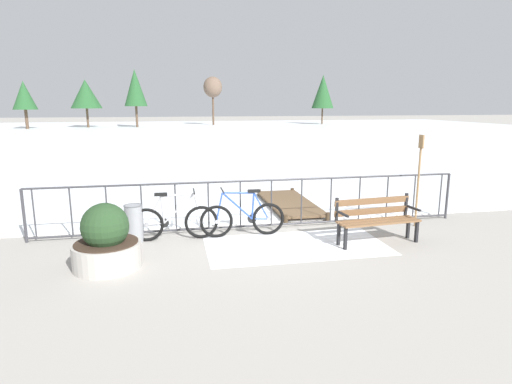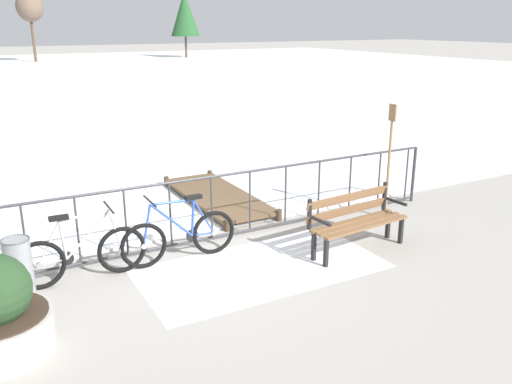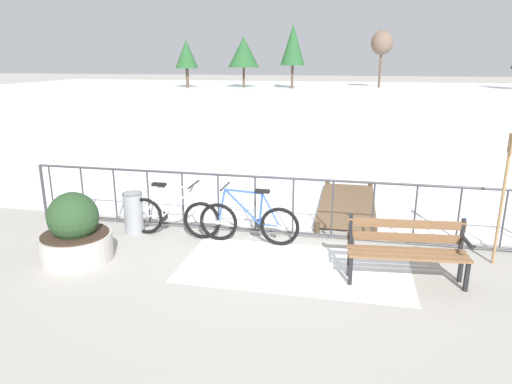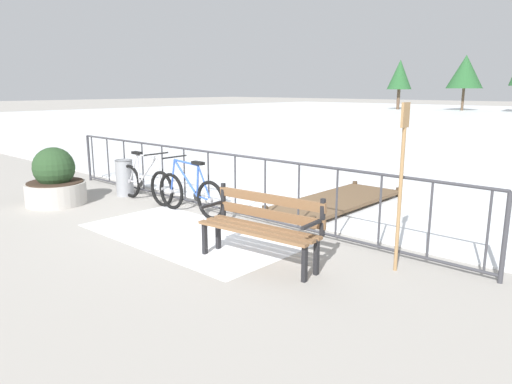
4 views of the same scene
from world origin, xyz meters
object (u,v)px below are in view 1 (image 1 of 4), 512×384
object	(u,v)px
park_bench	(376,216)
oar_upright	(419,175)
bicycle_second	(174,222)
planter_with_shrub	(106,242)
trash_bin	(134,223)
bicycle_near_railing	(243,218)

from	to	relation	value
park_bench	oar_upright	bearing A→B (deg)	31.78
bicycle_second	oar_upright	distance (m)	5.22
oar_upright	planter_with_shrub	bearing A→B (deg)	-169.25
planter_with_shrub	park_bench	bearing A→B (deg)	3.92
trash_bin	bicycle_second	bearing A→B (deg)	-2.30
bicycle_near_railing	planter_with_shrub	distance (m)	2.73
bicycle_second	trash_bin	world-z (taller)	bicycle_second
bicycle_near_railing	trash_bin	bearing A→B (deg)	178.47
bicycle_near_railing	bicycle_second	distance (m)	1.36
bicycle_second	oar_upright	xyz separation A→B (m)	(5.16, -0.05, 0.77)
bicycle_second	park_bench	bearing A→B (deg)	-13.43
bicycle_second	park_bench	world-z (taller)	bicycle_second
bicycle_near_railing	bicycle_second	bearing A→B (deg)	178.90
bicycle_second	planter_with_shrub	world-z (taller)	planter_with_shrub
oar_upright	bicycle_near_railing	bearing A→B (deg)	179.62
bicycle_near_railing	planter_with_shrub	world-z (taller)	planter_with_shrub
trash_bin	oar_upright	xyz separation A→B (m)	(5.92, -0.08, 0.76)
bicycle_second	planter_with_shrub	distance (m)	1.65
planter_with_shrub	trash_bin	world-z (taller)	planter_with_shrub
bicycle_near_railing	bicycle_second	size ratio (longest dim) A/B	1.00
bicycle_near_railing	bicycle_second	xyz separation A→B (m)	(-1.36, 0.03, 0.00)
park_bench	oar_upright	world-z (taller)	oar_upright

